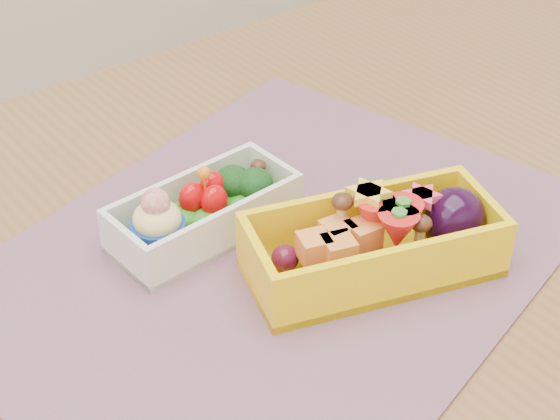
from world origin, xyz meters
TOP-DOWN VIEW (x-y plane):
  - table at (0.00, 0.00)m, footprint 1.20×0.80m
  - placemat at (-0.01, 0.03)m, footprint 0.56×0.48m
  - bento_white at (-0.03, 0.09)m, footprint 0.16×0.08m
  - bento_yellow at (0.04, -0.03)m, footprint 0.21×0.14m

SIDE VIEW (x-z plane):
  - table at x=0.00m, z-range 0.28..1.03m
  - placemat at x=-0.01m, z-range 0.75..0.75m
  - bento_white at x=-0.03m, z-range 0.74..0.81m
  - bento_yellow at x=0.04m, z-range 0.75..0.81m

